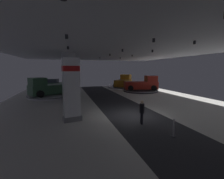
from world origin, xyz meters
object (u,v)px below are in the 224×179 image
object	(u,v)px
brand_sign_pylon	(71,89)
display_platform_far_right	(140,90)
column_left	(69,77)
display_platform_far_left	(52,96)
pickup_truck_far_left	(49,88)
pickup_truck_far_right	(143,84)
visitor_walking_near	(142,111)
display_platform_deep_right	(123,87)
pickup_truck_deep_right	(124,82)
display_platform_deep_left	(53,89)
display_car_deep_left	(53,84)

from	to	relation	value
brand_sign_pylon	display_platform_far_right	bearing A→B (deg)	47.16
column_left	display_platform_far_left	size ratio (longest dim) A/B	0.92
pickup_truck_far_left	pickup_truck_far_right	bearing A→B (deg)	5.78
column_left	visitor_walking_near	bearing A→B (deg)	-65.24
pickup_truck_far_right	visitor_walking_near	size ratio (longest dim) A/B	3.53
display_platform_deep_right	display_platform_far_left	xyz separation A→B (m)	(-12.73, -7.03, 0.02)
pickup_truck_deep_right	display_platform_deep_left	world-z (taller)	pickup_truck_deep_right
visitor_walking_near	brand_sign_pylon	bearing A→B (deg)	156.10
display_platform_deep_left	pickup_truck_far_right	size ratio (longest dim) A/B	0.96
pickup_truck_far_right	visitor_walking_near	bearing A→B (deg)	-117.20
brand_sign_pylon	pickup_truck_far_left	world-z (taller)	brand_sign_pylon
display_platform_far_right	visitor_walking_near	size ratio (longest dim) A/B	3.57
display_platform_deep_left	display_platform_far_left	size ratio (longest dim) A/B	0.91
display_car_deep_left	pickup_truck_far_left	size ratio (longest dim) A/B	0.79
display_car_deep_left	pickup_truck_far_right	world-z (taller)	pickup_truck_far_right
visitor_walking_near	column_left	bearing A→B (deg)	114.76
display_platform_far_right	visitor_walking_near	world-z (taller)	visitor_walking_near
column_left	pickup_truck_far_right	bearing A→B (deg)	21.55
brand_sign_pylon	display_car_deep_left	size ratio (longest dim) A/B	0.98
display_platform_deep_left	visitor_walking_near	world-z (taller)	visitor_walking_near
pickup_truck_deep_right	display_platform_far_left	size ratio (longest dim) A/B	0.92
pickup_truck_deep_right	display_platform_deep_left	bearing A→B (deg)	-178.04
brand_sign_pylon	display_platform_far_right	size ratio (longest dim) A/B	0.77
display_platform_deep_right	display_platform_deep_left	bearing A→B (deg)	-179.14
pickup_truck_far_left	display_platform_far_right	bearing A→B (deg)	6.18
display_platform_far_left	visitor_walking_near	xyz separation A→B (m)	(6.67, -12.85, 0.75)
display_platform_deep_right	pickup_truck_deep_right	distance (m)	1.09
column_left	visitor_walking_near	distance (m)	10.66
pickup_truck_deep_right	pickup_truck_far_right	xyz separation A→B (m)	(1.01, -6.00, 0.03)
display_platform_far_right	visitor_walking_near	xyz separation A→B (m)	(-6.95, -14.20, 0.75)
column_left	display_platform_deep_left	size ratio (longest dim) A/B	1.02
pickup_truck_deep_right	display_platform_deep_left	distance (m)	13.22
brand_sign_pylon	visitor_walking_near	distance (m)	5.01
column_left	pickup_truck_deep_right	xyz separation A→B (m)	(10.65, 10.61, -1.56)
display_platform_far_left	display_car_deep_left	bearing A→B (deg)	92.33
display_platform_deep_right	pickup_truck_far_left	world-z (taller)	pickup_truck_far_left
display_platform_deep_left	visitor_walking_near	size ratio (longest dim) A/B	3.40
brand_sign_pylon	column_left	bearing A→B (deg)	89.91
brand_sign_pylon	display_platform_deep_right	size ratio (longest dim) A/B	0.72
pickup_truck_far_left	pickup_truck_far_right	xyz separation A→B (m)	(14.21, 1.44, -0.01)
column_left	display_platform_far_right	world-z (taller)	column_left
pickup_truck_far_right	visitor_walking_near	xyz separation A→B (m)	(-7.26, -14.13, -0.31)
display_platform_deep_left	display_platform_far_right	size ratio (longest dim) A/B	0.95
display_platform_deep_left	display_platform_far_right	world-z (taller)	same
display_platform_deep_left	display_car_deep_left	size ratio (longest dim) A/B	1.20
pickup_truck_far_left	display_platform_far_right	world-z (taller)	pickup_truck_far_left
column_left	display_platform_far_left	distance (m)	4.79
display_platform_deep_right	display_platform_deep_left	xyz separation A→B (m)	(-12.98, -0.19, 0.01)
display_car_deep_left	display_platform_far_right	distance (m)	14.97
visitor_walking_near	pickup_truck_deep_right	bearing A→B (deg)	72.75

